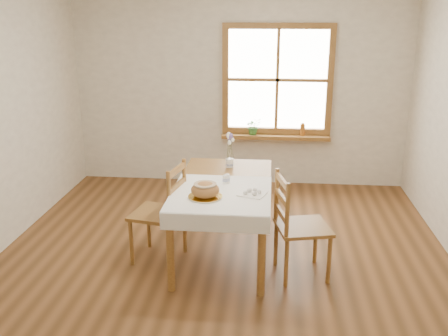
# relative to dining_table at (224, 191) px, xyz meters

# --- Properties ---
(ground) EXTENTS (5.00, 5.00, 0.00)m
(ground) POSITION_rel_dining_table_xyz_m (0.00, -0.30, -0.66)
(ground) COLOR brown
(ground) RESTS_ON ground
(room_walls) EXTENTS (4.60, 5.10, 2.65)m
(room_walls) POSITION_rel_dining_table_xyz_m (0.00, -0.30, 1.04)
(room_walls) COLOR white
(room_walls) RESTS_ON ground
(window) EXTENTS (1.46, 0.08, 1.46)m
(window) POSITION_rel_dining_table_xyz_m (0.50, 2.17, 0.79)
(window) COLOR olive
(window) RESTS_ON ground
(window_sill) EXTENTS (1.46, 0.20, 0.05)m
(window_sill) POSITION_rel_dining_table_xyz_m (0.50, 2.10, 0.03)
(window_sill) COLOR olive
(window_sill) RESTS_ON ground
(dining_table) EXTENTS (0.90, 1.60, 0.75)m
(dining_table) POSITION_rel_dining_table_xyz_m (0.00, 0.00, 0.00)
(dining_table) COLOR olive
(dining_table) RESTS_ON ground
(table_linen) EXTENTS (0.91, 0.99, 0.01)m
(table_linen) POSITION_rel_dining_table_xyz_m (0.00, -0.30, 0.09)
(table_linen) COLOR white
(table_linen) RESTS_ON dining_table
(chair_left) EXTENTS (0.56, 0.54, 0.98)m
(chair_left) POSITION_rel_dining_table_xyz_m (-0.63, -0.17, -0.17)
(chair_left) COLOR olive
(chair_left) RESTS_ON ground
(chair_right) EXTENTS (0.57, 0.55, 0.97)m
(chair_right) POSITION_rel_dining_table_xyz_m (0.75, -0.35, -0.18)
(chair_right) COLOR olive
(chair_right) RESTS_ON ground
(bread_plate) EXTENTS (0.31, 0.31, 0.02)m
(bread_plate) POSITION_rel_dining_table_xyz_m (-0.12, -0.43, 0.10)
(bread_plate) COLOR silver
(bread_plate) RESTS_ON table_linen
(bread_loaf) EXTENTS (0.25, 0.25, 0.14)m
(bread_loaf) POSITION_rel_dining_table_xyz_m (-0.12, -0.43, 0.18)
(bread_loaf) COLOR #A07339
(bread_loaf) RESTS_ON bread_plate
(egg_napkin) EXTENTS (0.28, 0.26, 0.01)m
(egg_napkin) POSITION_rel_dining_table_xyz_m (0.29, -0.32, 0.10)
(egg_napkin) COLOR white
(egg_napkin) RESTS_ON table_linen
(eggs) EXTENTS (0.22, 0.21, 0.04)m
(eggs) POSITION_rel_dining_table_xyz_m (0.29, -0.32, 0.13)
(eggs) COLOR silver
(eggs) RESTS_ON egg_napkin
(salt_shaker) EXTENTS (0.05, 0.05, 0.09)m
(salt_shaker) POSITION_rel_dining_table_xyz_m (0.02, -0.05, 0.14)
(salt_shaker) COLOR silver
(salt_shaker) RESTS_ON table_linen
(pepper_shaker) EXTENTS (0.06, 0.06, 0.10)m
(pepper_shaker) POSITION_rel_dining_table_xyz_m (0.03, -0.04, 0.14)
(pepper_shaker) COLOR silver
(pepper_shaker) RESTS_ON table_linen
(flower_vase) EXTENTS (0.09, 0.09, 0.09)m
(flower_vase) POSITION_rel_dining_table_xyz_m (0.01, 0.48, 0.13)
(flower_vase) COLOR silver
(flower_vase) RESTS_ON dining_table
(lavender_bouquet) EXTENTS (0.15, 0.15, 0.28)m
(lavender_bouquet) POSITION_rel_dining_table_xyz_m (0.01, 0.48, 0.32)
(lavender_bouquet) COLOR #6F589D
(lavender_bouquet) RESTS_ON flower_vase
(potted_plant) EXTENTS (0.26, 0.28, 0.18)m
(potted_plant) POSITION_rel_dining_table_xyz_m (0.20, 2.10, 0.14)
(potted_plant) COLOR #326E2C
(potted_plant) RESTS_ON window_sill
(amber_bottle) EXTENTS (0.07, 0.07, 0.18)m
(amber_bottle) POSITION_rel_dining_table_xyz_m (0.86, 2.10, 0.14)
(amber_bottle) COLOR #AA611F
(amber_bottle) RESTS_ON window_sill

